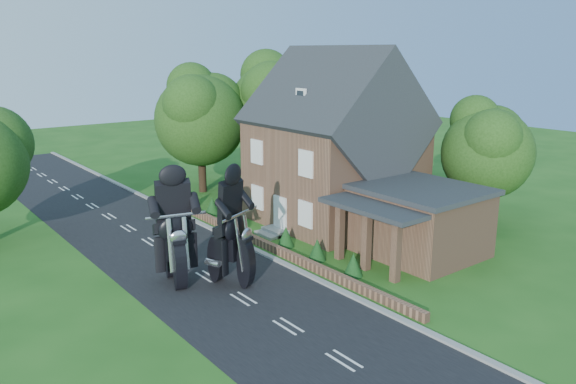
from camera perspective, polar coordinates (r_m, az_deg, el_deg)
ground at (r=23.60m, az=-4.55°, el=-10.80°), size 120.00×120.00×0.00m
road at (r=23.59m, az=-4.55°, el=-10.78°), size 7.00×80.00×0.02m
kerb at (r=25.57m, az=2.36°, el=-8.57°), size 0.30×80.00×0.12m
garden_wall at (r=29.60m, az=-2.95°, el=-5.06°), size 0.30×22.00×0.40m
house at (r=33.09m, az=4.79°, el=4.39°), size 9.54×8.64×10.24m
annex at (r=28.70m, az=12.98°, el=-2.75°), size 7.05×5.94×3.44m
tree_annex_side at (r=34.37m, az=19.82°, el=4.56°), size 5.64×5.20×7.48m
tree_house_right at (r=39.10m, az=8.91°, el=7.03°), size 6.51×6.00×8.40m
tree_behind_house at (r=42.93m, az=-0.76°, el=9.22°), size 7.81×7.20×10.08m
tree_behind_left at (r=40.50m, az=-8.48°, el=8.07°), size 6.94×6.40×9.16m
shrub_a at (r=25.74m, az=6.65°, el=-7.33°), size 0.90×0.90×1.10m
shrub_b at (r=27.46m, az=2.99°, el=-5.85°), size 0.90×0.90×1.10m
shrub_c at (r=29.28m, az=-0.22°, el=-4.53°), size 0.90×0.90×1.10m
shrub_d at (r=33.19m, az=-5.51°, el=-2.32°), size 0.90×0.90×1.10m
shrub_e at (r=35.25m, az=-7.69°, el=-1.40°), size 0.90×0.90×1.10m
shrub_f at (r=37.37m, az=-9.64°, el=-0.58°), size 0.90×0.90×1.10m
motorcycle_lead at (r=24.73m, az=-5.74°, el=-7.58°), size 1.10×1.77×1.62m
motorcycle_follow at (r=25.15m, az=-11.28°, el=-7.43°), size 0.84×1.78×1.60m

